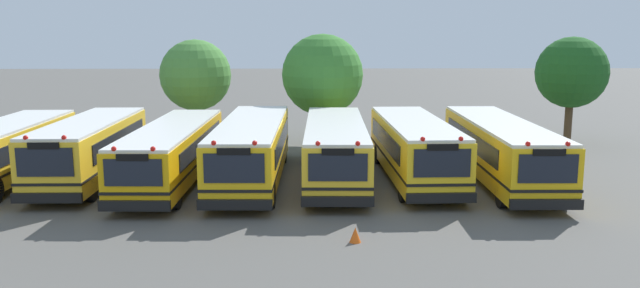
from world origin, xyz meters
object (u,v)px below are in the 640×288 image
(tree_3, at_px, (574,74))
(school_bus_2, at_px, (173,151))
(tree_2, at_px, (321,74))
(school_bus_3, at_px, (252,148))
(school_bus_4, at_px, (335,148))
(tree_1, at_px, (195,76))
(school_bus_6, at_px, (500,148))
(school_bus_5, at_px, (414,147))
(traffic_cone, at_px, (355,235))
(school_bus_1, at_px, (90,148))
(school_bus_0, at_px, (6,150))

(tree_3, bearing_deg, school_bus_2, -156.89)
(school_bus_2, bearing_deg, tree_2, -125.02)
(school_bus_3, height_order, school_bus_4, school_bus_3)
(tree_1, bearing_deg, school_bus_6, -34.67)
(school_bus_5, height_order, tree_3, tree_3)
(school_bus_2, relative_size, school_bus_3, 1.01)
(school_bus_2, bearing_deg, traffic_cone, 133.41)
(traffic_cone, bearing_deg, school_bus_2, 131.92)
(school_bus_1, height_order, school_bus_6, school_bus_1)
(school_bus_1, relative_size, school_bus_4, 0.86)
(tree_3, bearing_deg, school_bus_5, -140.37)
(school_bus_3, distance_m, traffic_cone, 9.01)
(school_bus_4, relative_size, tree_2, 1.80)
(tree_2, relative_size, traffic_cone, 13.22)
(tree_2, bearing_deg, traffic_cone, -87.59)
(school_bus_4, relative_size, school_bus_6, 0.96)
(school_bus_1, bearing_deg, tree_3, -160.46)
(school_bus_3, bearing_deg, school_bus_0, 0.42)
(school_bus_2, xyz_separation_m, tree_2, (6.50, 8.78, 2.64))
(school_bus_6, distance_m, tree_1, 18.11)
(school_bus_5, height_order, tree_2, tree_2)
(school_bus_1, height_order, tree_2, tree_2)
(school_bus_5, bearing_deg, tree_1, -43.16)
(school_bus_6, bearing_deg, tree_1, -33.74)
(school_bus_4, xyz_separation_m, school_bus_5, (3.43, 0.01, 0.04))
(school_bus_2, distance_m, school_bus_5, 10.38)
(school_bus_3, distance_m, school_bus_4, 3.59)
(school_bus_3, xyz_separation_m, traffic_cone, (3.84, -8.06, -1.20))
(tree_2, height_order, traffic_cone, tree_2)
(school_bus_2, relative_size, traffic_cone, 24.50)
(school_bus_4, height_order, tree_3, tree_3)
(school_bus_1, distance_m, school_bus_6, 17.59)
(traffic_cone, bearing_deg, tree_1, 113.55)
(school_bus_2, height_order, tree_2, tree_2)
(tree_1, height_order, tree_2, tree_2)
(school_bus_1, distance_m, school_bus_4, 10.50)
(school_bus_0, bearing_deg, school_bus_4, 179.64)
(school_bus_6, xyz_separation_m, tree_2, (-7.54, 8.81, 2.57))
(school_bus_4, distance_m, school_bus_5, 3.43)
(school_bus_1, distance_m, school_bus_5, 13.93)
(tree_2, relative_size, tree_3, 1.03)
(school_bus_4, relative_size, tree_1, 1.90)
(school_bus_5, xyz_separation_m, tree_1, (-11.11, 9.91, 2.40))
(school_bus_6, height_order, tree_3, tree_3)
(school_bus_3, xyz_separation_m, tree_3, (17.37, 8.82, 2.56))
(tree_3, bearing_deg, school_bus_0, -162.69)
(school_bus_1, xyz_separation_m, school_bus_4, (10.50, 0.10, -0.06))
(school_bus_2, xyz_separation_m, traffic_cone, (7.21, -8.03, -1.11))
(school_bus_0, height_order, school_bus_3, school_bus_3)
(school_bus_2, bearing_deg, tree_1, -84.40)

